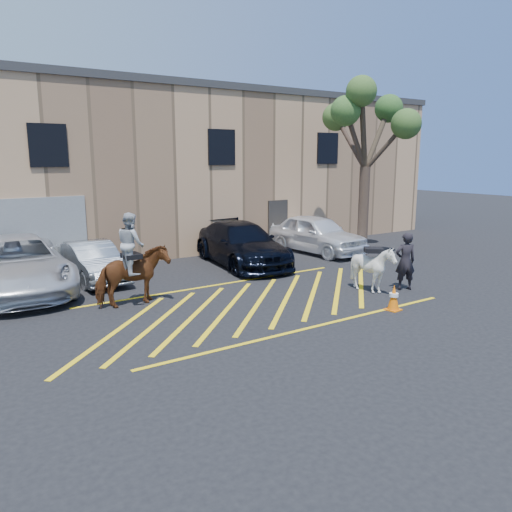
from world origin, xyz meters
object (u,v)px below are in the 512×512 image
car_white_suv (316,234)px  tree (367,120)px  saddled_white (373,268)px  car_white_pickup (16,265)px  car_blue_suv (241,244)px  car_silver_sedan (93,262)px  traffic_cone (394,297)px  handler (405,261)px  mounted_bay (132,269)px

car_white_suv → tree: size_ratio=0.67×
saddled_white → tree: bearing=47.7°
car_white_pickup → car_blue_suv: 8.10m
car_silver_sedan → car_blue_suv: (5.66, -0.62, 0.15)m
saddled_white → traffic_cone: saddled_white is taller
handler → saddled_white: handler is taller
car_white_pickup → mounted_bay: 4.28m
traffic_cone → saddled_white: bearing=61.5°
handler → saddled_white: bearing=6.3°
saddled_white → tree: size_ratio=0.25×
car_white_pickup → tree: tree is taller
car_white_suv → mounted_bay: bearing=-165.7°
car_white_suv → mounted_bay: size_ratio=1.83×
mounted_bay → tree: bearing=8.6°
car_blue_suv → car_white_suv: car_white_suv is taller
car_white_pickup → car_white_suv: (12.19, -0.15, -0.04)m
car_blue_suv → mounted_bay: size_ratio=2.10×
traffic_cone → tree: tree is taller
traffic_cone → car_white_pickup: bearing=136.9°
car_silver_sedan → tree: tree is taller
car_silver_sedan → car_white_suv: 9.77m
traffic_cone → mounted_bay: bearing=143.0°
car_white_suv → mounted_bay: mounted_bay is taller
car_blue_suv → saddled_white: 5.93m
car_blue_suv → tree: (5.27, -1.37, 4.87)m
traffic_cone → tree: (4.93, 6.09, 5.33)m
traffic_cone → handler: bearing=33.3°
car_white_pickup → car_blue_suv: size_ratio=1.12×
car_white_pickup → car_white_suv: car_white_pickup is taller
mounted_bay → traffic_cone: size_ratio=3.69×
mounted_bay → tree: (10.82, 1.64, 4.60)m
car_white_pickup → saddled_white: (9.32, -6.24, -0.11)m
car_silver_sedan → tree: size_ratio=0.55×
car_white_suv → car_silver_sedan: bearing=173.5°
handler → tree: tree is taller
car_silver_sedan → saddled_white: bearing=-44.5°
saddled_white → traffic_cone: 1.93m
car_white_suv → traffic_cone: size_ratio=6.76×
mounted_bay → handler: bearing=-21.7°
car_white_suv → handler: size_ratio=2.64×
car_blue_suv → handler: handler is taller
car_white_pickup → handler: bearing=-29.6°
car_white_pickup → car_white_suv: size_ratio=1.28×
handler → saddled_white: size_ratio=1.01×
traffic_cone → car_silver_sedan: bearing=126.6°
car_white_suv → car_blue_suv: bearing=179.5°
car_white_pickup → tree: size_ratio=0.87×
car_white_suv → saddled_white: (-2.86, -6.09, -0.07)m
car_silver_sedan → mounted_bay: 3.66m
handler → saddled_white: 1.16m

